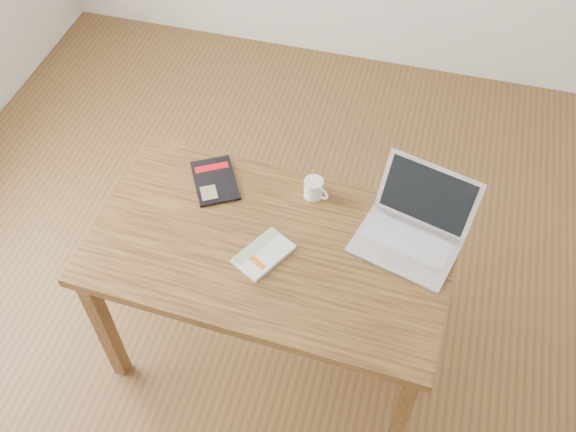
% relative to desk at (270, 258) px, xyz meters
% --- Properties ---
extents(room, '(4.04, 4.04, 2.70)m').
position_rel_desk_xyz_m(room, '(-0.06, 0.12, 0.69)').
color(room, brown).
rests_on(room, ground).
extents(desk, '(1.31, 0.78, 0.75)m').
position_rel_desk_xyz_m(desk, '(0.00, 0.00, 0.00)').
color(desk, '#56381A').
rests_on(desk, ground).
extents(white_guidebook, '(0.21, 0.24, 0.02)m').
position_rel_desk_xyz_m(white_guidebook, '(-0.01, -0.06, 0.10)').
color(white_guidebook, silver).
rests_on(white_guidebook, desk).
extents(black_guidebook, '(0.25, 0.28, 0.01)m').
position_rel_desk_xyz_m(black_guidebook, '(-0.29, 0.23, 0.10)').
color(black_guidebook, black).
rests_on(black_guidebook, desk).
extents(laptop, '(0.42, 0.41, 0.23)m').
position_rel_desk_xyz_m(laptop, '(0.48, 0.16, 0.14)').
color(laptop, silver).
rests_on(laptop, desk).
extents(coffee_mug, '(0.10, 0.07, 0.08)m').
position_rel_desk_xyz_m(coffee_mug, '(0.10, 0.26, 0.13)').
color(coffee_mug, white).
rests_on(coffee_mug, desk).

